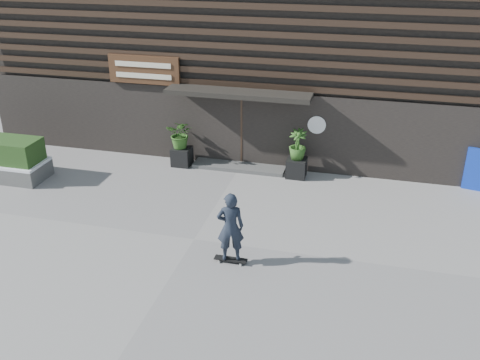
# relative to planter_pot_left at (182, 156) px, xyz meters

# --- Properties ---
(ground) EXTENTS (80.00, 80.00, 0.00)m
(ground) POSITION_rel_planter_pot_left_xyz_m (1.90, -4.40, -0.30)
(ground) COLOR gray
(ground) RESTS_ON ground
(entrance_step) EXTENTS (3.00, 0.80, 0.12)m
(entrance_step) POSITION_rel_planter_pot_left_xyz_m (1.90, 0.20, -0.24)
(entrance_step) COLOR #464644
(entrance_step) RESTS_ON ground
(planter_pot_left) EXTENTS (0.60, 0.60, 0.60)m
(planter_pot_left) POSITION_rel_planter_pot_left_xyz_m (0.00, 0.00, 0.00)
(planter_pot_left) COLOR black
(planter_pot_left) RESTS_ON ground
(bamboo_left) EXTENTS (0.86, 0.75, 0.96)m
(bamboo_left) POSITION_rel_planter_pot_left_xyz_m (0.00, 0.00, 0.78)
(bamboo_left) COLOR #2D591E
(bamboo_left) RESTS_ON planter_pot_left
(planter_pot_right) EXTENTS (0.60, 0.60, 0.60)m
(planter_pot_right) POSITION_rel_planter_pot_left_xyz_m (3.80, 0.00, 0.00)
(planter_pot_right) COLOR black
(planter_pot_right) RESTS_ON ground
(bamboo_right) EXTENTS (0.54, 0.54, 0.96)m
(bamboo_right) POSITION_rel_planter_pot_left_xyz_m (3.80, 0.00, 0.78)
(bamboo_right) COLOR #2D591E
(bamboo_right) RESTS_ON planter_pot_right
(building) EXTENTS (18.00, 11.00, 8.00)m
(building) POSITION_rel_planter_pot_left_xyz_m (1.90, 5.56, 3.69)
(building) COLOR black
(building) RESTS_ON ground
(skateboarder) EXTENTS (0.78, 0.56, 1.80)m
(skateboarder) POSITION_rel_planter_pot_left_xyz_m (3.06, -5.16, 0.64)
(skateboarder) COLOR black
(skateboarder) RESTS_ON ground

